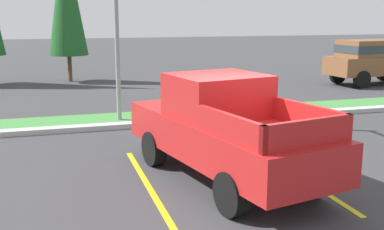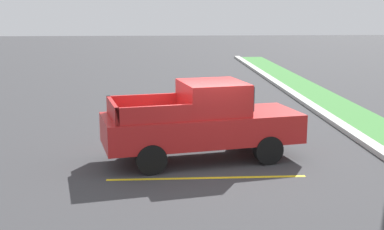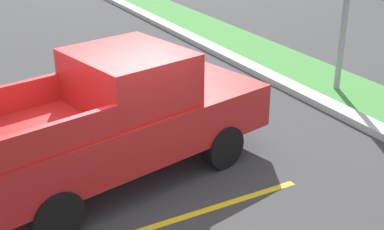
% 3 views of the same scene
% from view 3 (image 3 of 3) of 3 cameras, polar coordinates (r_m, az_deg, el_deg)
% --- Properties ---
extents(ground_plane, '(120.00, 120.00, 0.00)m').
position_cam_3_polar(ground_plane, '(8.71, -6.92, -7.39)').
color(ground_plane, '#38383A').
extents(parking_line_near, '(0.12, 4.80, 0.01)m').
position_cam_3_polar(parking_line_near, '(10.24, -11.05, -2.65)').
color(parking_line_near, yellow).
rests_on(parking_line_near, ground).
extents(parking_line_far, '(0.12, 4.80, 0.01)m').
position_cam_3_polar(parking_line_far, '(7.73, -3.56, -11.70)').
color(parking_line_far, yellow).
rests_on(parking_line_far, ground).
extents(curb_strip, '(56.00, 0.40, 0.15)m').
position_cam_3_polar(curb_strip, '(11.26, 17.28, -0.43)').
color(curb_strip, '#B2B2AD').
rests_on(curb_strip, ground).
extents(pickup_truck_main, '(2.95, 5.50, 2.10)m').
position_cam_3_polar(pickup_truck_main, '(8.49, -7.97, -0.39)').
color(pickup_truck_main, black).
rests_on(pickup_truck_main, ground).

